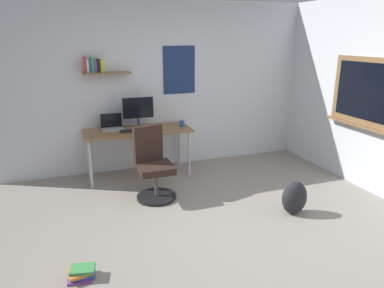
{
  "coord_description": "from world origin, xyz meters",
  "views": [
    {
      "loc": [
        -1.4,
        -2.99,
        2.05
      ],
      "look_at": [
        -0.09,
        0.72,
        0.85
      ],
      "focal_mm": 32.93,
      "sensor_mm": 36.0,
      "label": 1
    }
  ],
  "objects": [
    {
      "name": "ground_plane",
      "position": [
        0.0,
        0.0,
        0.0
      ],
      "size": [
        5.2,
        5.2,
        0.0
      ],
      "primitive_type": "plane",
      "color": "gray",
      "rests_on": "ground"
    },
    {
      "name": "wall_back",
      "position": [
        -0.01,
        2.45,
        1.3
      ],
      "size": [
        5.0,
        0.3,
        2.6
      ],
      "color": "silver",
      "rests_on": "ground"
    },
    {
      "name": "desk",
      "position": [
        -0.48,
        2.06,
        0.66
      ],
      "size": [
        1.57,
        0.62,
        0.73
      ],
      "color": "olive",
      "rests_on": "ground"
    },
    {
      "name": "office_chair",
      "position": [
        -0.44,
        1.24,
        0.41
      ],
      "size": [
        0.52,
        0.53,
        0.95
      ],
      "color": "black",
      "rests_on": "ground"
    },
    {
      "name": "laptop",
      "position": [
        -0.83,
        2.21,
        0.78
      ],
      "size": [
        0.31,
        0.21,
        0.23
      ],
      "color": "#ADAFB5",
      "rests_on": "desk"
    },
    {
      "name": "monitor_primary",
      "position": [
        -0.44,
        2.16,
        1.0
      ],
      "size": [
        0.46,
        0.17,
        0.46
      ],
      "color": "#38383D",
      "rests_on": "desk"
    },
    {
      "name": "keyboard",
      "position": [
        -0.55,
        1.98,
        0.74
      ],
      "size": [
        0.37,
        0.13,
        0.02
      ],
      "primitive_type": "cube",
      "color": "black",
      "rests_on": "desk"
    },
    {
      "name": "computer_mouse",
      "position": [
        -0.27,
        1.98,
        0.75
      ],
      "size": [
        0.1,
        0.06,
        0.03
      ],
      "primitive_type": "ellipsoid",
      "color": "#262628",
      "rests_on": "desk"
    },
    {
      "name": "coffee_mug",
      "position": [
        0.21,
        2.03,
        0.77
      ],
      "size": [
        0.08,
        0.08,
        0.09
      ],
      "primitive_type": "cylinder",
      "color": "#334CA5",
      "rests_on": "desk"
    },
    {
      "name": "backpack",
      "position": [
        1.03,
        0.22,
        0.21
      ],
      "size": [
        0.32,
        0.22,
        0.41
      ],
      "primitive_type": "ellipsoid",
      "color": "#232328",
      "rests_on": "ground"
    },
    {
      "name": "book_stack_on_floor",
      "position": [
        -1.44,
        -0.18,
        0.05
      ],
      "size": [
        0.26,
        0.2,
        0.1
      ],
      "color": "#7A3D99",
      "rests_on": "ground"
    }
  ]
}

